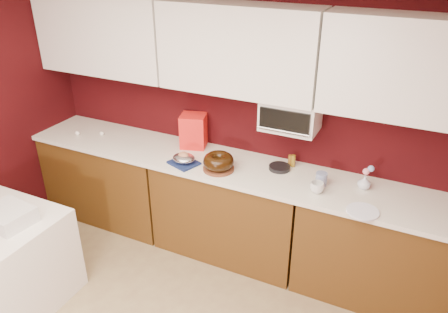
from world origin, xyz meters
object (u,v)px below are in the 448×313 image
(bundt_cake, at_px, (219,161))
(pandoro_box, at_px, (194,131))
(coffee_mug, at_px, (317,186))
(flower_vase, at_px, (364,182))
(foil_ham_nest, at_px, (184,158))
(blue_jar, at_px, (321,179))
(newspaper_stack, at_px, (8,216))
(toaster_oven, at_px, (291,115))

(bundt_cake, height_order, pandoro_box, pandoro_box)
(coffee_mug, bearing_deg, flower_vase, 34.82)
(bundt_cake, distance_m, foil_ham_nest, 0.32)
(foil_ham_nest, xyz_separation_m, blue_jar, (1.15, 0.16, -0.00))
(bundt_cake, height_order, newspaper_stack, bundt_cake)
(toaster_oven, distance_m, blue_jar, 0.56)
(toaster_oven, height_order, coffee_mug, toaster_oven)
(flower_vase, height_order, newspaper_stack, flower_vase)
(toaster_oven, xyz_separation_m, coffee_mug, (0.33, -0.29, -0.42))
(coffee_mug, bearing_deg, blue_jar, 90.13)
(toaster_oven, relative_size, pandoro_box, 1.46)
(foil_ham_nest, xyz_separation_m, pandoro_box, (-0.10, 0.35, 0.10))
(pandoro_box, relative_size, coffee_mug, 2.98)
(blue_jar, distance_m, newspaper_stack, 2.37)
(coffee_mug, bearing_deg, newspaper_stack, -149.70)
(pandoro_box, bearing_deg, flower_vase, -20.59)
(newspaper_stack, bearing_deg, flower_vase, 30.94)
(foil_ham_nest, bearing_deg, pandoro_box, 105.40)
(pandoro_box, distance_m, coffee_mug, 1.29)
(newspaper_stack, bearing_deg, pandoro_box, 63.28)
(blue_jar, bearing_deg, coffee_mug, -89.87)
(flower_vase, bearing_deg, toaster_oven, 173.56)
(blue_jar, relative_size, flower_vase, 0.87)
(blue_jar, bearing_deg, foil_ham_nest, -171.97)
(toaster_oven, height_order, blue_jar, toaster_oven)
(blue_jar, bearing_deg, flower_vase, 16.53)
(foil_ham_nest, bearing_deg, newspaper_stack, -126.73)
(foil_ham_nest, height_order, pandoro_box, pandoro_box)
(toaster_oven, bearing_deg, coffee_mug, -40.99)
(foil_ham_nest, distance_m, pandoro_box, 0.38)
(coffee_mug, relative_size, blue_jar, 0.98)
(coffee_mug, distance_m, blue_jar, 0.12)
(toaster_oven, height_order, bundt_cake, toaster_oven)
(coffee_mug, xyz_separation_m, blue_jar, (-0.00, 0.12, 0.00))
(bundt_cake, relative_size, flower_vase, 2.14)
(toaster_oven, bearing_deg, flower_vase, -6.44)
(bundt_cake, height_order, foil_ham_nest, bundt_cake)
(toaster_oven, xyz_separation_m, pandoro_box, (-0.91, 0.02, -0.32))
(toaster_oven, distance_m, newspaper_stack, 2.27)
(foil_ham_nest, relative_size, blue_jar, 1.89)
(foil_ham_nest, xyz_separation_m, coffee_mug, (1.15, 0.04, -0.00))
(bundt_cake, xyz_separation_m, coffee_mug, (0.83, 0.00, -0.03))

